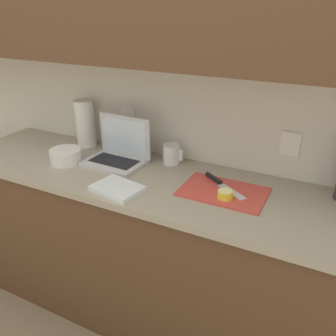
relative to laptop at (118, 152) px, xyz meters
name	(u,v)px	position (x,y,z in m)	size (l,w,h in m)	color
ground_plane	(147,309)	(0.20, -0.09, -0.96)	(12.00, 12.00, 0.00)	#847056
wall_back	(162,32)	(0.20, 0.13, 0.60)	(5.20, 0.38, 2.60)	silver
counter_unit	(142,246)	(0.18, -0.09, -0.50)	(2.19, 0.59, 0.90)	brown
laptop	(118,152)	(0.00, 0.00, 0.00)	(0.32, 0.24, 0.24)	silver
cutting_board	(223,192)	(0.62, -0.08, -0.05)	(0.38, 0.26, 0.01)	#D1473D
knife	(218,181)	(0.57, -0.01, -0.04)	(0.24, 0.17, 0.02)	silver
lemon_half_cut	(225,194)	(0.64, -0.13, -0.03)	(0.07, 0.07, 0.04)	yellow
measuring_cup	(172,154)	(0.26, 0.11, -0.01)	(0.11, 0.09, 0.11)	silver
bowl_white	(66,156)	(-0.25, -0.14, -0.02)	(0.17, 0.17, 0.07)	white
paper_towel_roll	(85,123)	(-0.31, 0.12, 0.08)	(0.11, 0.11, 0.28)	white
dish_towel	(118,189)	(0.18, -0.28, -0.05)	(0.22, 0.16, 0.02)	white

